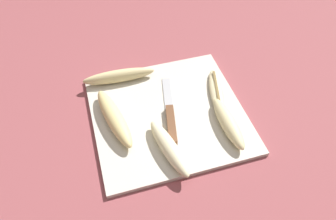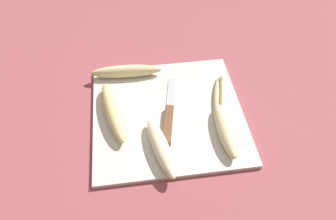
{
  "view_description": "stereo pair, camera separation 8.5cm",
  "coord_description": "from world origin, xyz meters",
  "px_view_note": "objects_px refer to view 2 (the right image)",
  "views": [
    {
      "loc": [
        -0.16,
        -0.53,
        0.67
      ],
      "look_at": [
        0.0,
        0.0,
        0.02
      ],
      "focal_mm": 35.0,
      "sensor_mm": 36.0,
      "label": 1
    },
    {
      "loc": [
        -0.08,
        -0.55,
        0.67
      ],
      "look_at": [
        0.0,
        0.0,
        0.02
      ],
      "focal_mm": 35.0,
      "sensor_mm": 36.0,
      "label": 2
    }
  ],
  "objects_px": {
    "knife": "(169,120)",
    "banana_cream_curved": "(221,97)",
    "banana_golden_short": "(114,111)",
    "banana_soft_right": "(226,130)",
    "banana_mellow_near": "(126,71)",
    "banana_pale_long": "(161,147)"
  },
  "relations": [
    {
      "from": "banana_mellow_near",
      "to": "banana_pale_long",
      "type": "distance_m",
      "value": 0.28
    },
    {
      "from": "knife",
      "to": "banana_mellow_near",
      "type": "height_order",
      "value": "banana_mellow_near"
    },
    {
      "from": "banana_mellow_near",
      "to": "banana_pale_long",
      "type": "relative_size",
      "value": 1.13
    },
    {
      "from": "knife",
      "to": "banana_cream_curved",
      "type": "distance_m",
      "value": 0.16
    },
    {
      "from": "banana_pale_long",
      "to": "knife",
      "type": "bearing_deg",
      "value": 70.72
    },
    {
      "from": "banana_soft_right",
      "to": "banana_golden_short",
      "type": "bearing_deg",
      "value": 160.17
    },
    {
      "from": "banana_mellow_near",
      "to": "banana_pale_long",
      "type": "height_order",
      "value": "banana_mellow_near"
    },
    {
      "from": "banana_cream_curved",
      "to": "banana_mellow_near",
      "type": "bearing_deg",
      "value": 153.08
    },
    {
      "from": "knife",
      "to": "banana_golden_short",
      "type": "height_order",
      "value": "banana_golden_short"
    },
    {
      "from": "banana_golden_short",
      "to": "banana_mellow_near",
      "type": "distance_m",
      "value": 0.15
    },
    {
      "from": "banana_golden_short",
      "to": "banana_soft_right",
      "type": "bearing_deg",
      "value": -19.83
    },
    {
      "from": "banana_golden_short",
      "to": "banana_soft_right",
      "type": "distance_m",
      "value": 0.29
    },
    {
      "from": "banana_mellow_near",
      "to": "banana_pale_long",
      "type": "bearing_deg",
      "value": -76.38
    },
    {
      "from": "banana_cream_curved",
      "to": "banana_pale_long",
      "type": "height_order",
      "value": "banana_pale_long"
    },
    {
      "from": "banana_cream_curved",
      "to": "banana_pale_long",
      "type": "bearing_deg",
      "value": -140.79
    },
    {
      "from": "banana_soft_right",
      "to": "banana_pale_long",
      "type": "relative_size",
      "value": 0.93
    },
    {
      "from": "banana_soft_right",
      "to": "banana_cream_curved",
      "type": "distance_m",
      "value": 0.12
    },
    {
      "from": "knife",
      "to": "banana_cream_curved",
      "type": "bearing_deg",
      "value": 33.35
    },
    {
      "from": "knife",
      "to": "banana_soft_right",
      "type": "bearing_deg",
      "value": -12.42
    },
    {
      "from": "banana_golden_short",
      "to": "banana_pale_long",
      "type": "distance_m",
      "value": 0.16
    },
    {
      "from": "knife",
      "to": "banana_mellow_near",
      "type": "xyz_separation_m",
      "value": [
        -0.1,
        0.18,
        0.01
      ]
    },
    {
      "from": "banana_golden_short",
      "to": "banana_pale_long",
      "type": "height_order",
      "value": "banana_golden_short"
    }
  ]
}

